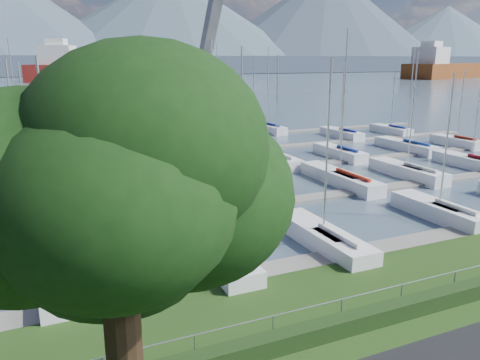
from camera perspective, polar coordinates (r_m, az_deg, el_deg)
water at (r=273.75m, az=-21.99°, el=11.34°), size 800.00×540.00×0.20m
hedge at (r=19.75m, az=15.34°, el=-15.93°), size 80.00×0.70×0.70m
fence at (r=19.61m, az=14.76°, el=-13.29°), size 80.00×0.04×0.04m
foothill at (r=343.53m, az=-22.62°, el=12.81°), size 900.00×80.00×12.00m
mountains at (r=419.94m, az=-22.50°, el=18.53°), size 1190.00×360.00×115.00m
docks at (r=42.20m, az=-7.73°, el=0.15°), size 90.00×41.60×0.25m
tree at (r=9.52m, az=-14.10°, el=-1.03°), size 8.09×6.65×10.95m
crane at (r=43.44m, az=-3.83°, el=8.11°), size 5.07×13.32×22.35m
cargo_ship_mid at (r=230.73m, az=-14.51°, el=12.51°), size 91.09×45.65×21.50m
cargo_ship_east at (r=294.94m, az=24.52°, el=12.06°), size 84.10×37.45×21.50m
sailboat_fleet at (r=44.72m, az=-8.94°, el=8.24°), size 75.34×49.77×13.05m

